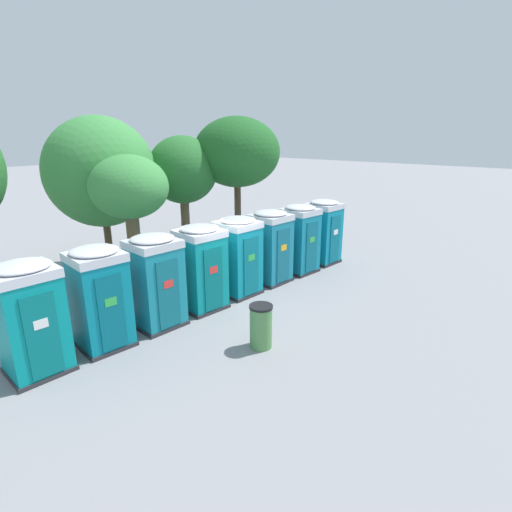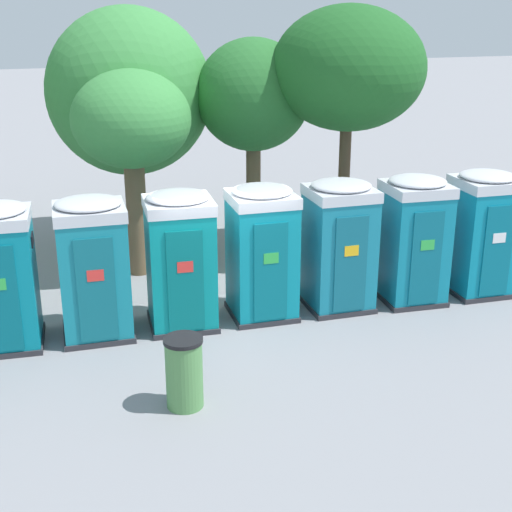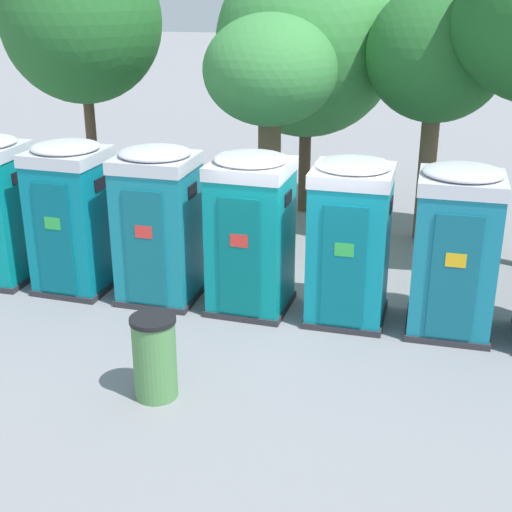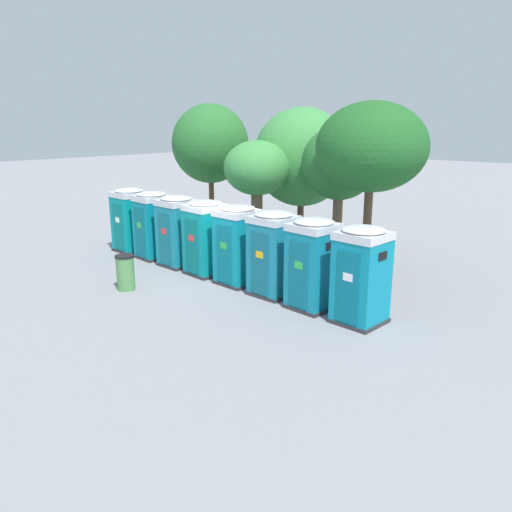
% 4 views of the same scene
% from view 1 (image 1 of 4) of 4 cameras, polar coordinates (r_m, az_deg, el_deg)
% --- Properties ---
extents(ground_plane, '(120.00, 120.00, 0.00)m').
position_cam_1_polar(ground_plane, '(12.88, -5.61, -5.97)').
color(ground_plane, gray).
extents(portapotty_0, '(1.30, 1.26, 2.54)m').
position_cam_1_polar(portapotty_0, '(9.84, -29.49, -7.74)').
color(portapotty_0, '#2D2D33').
rests_on(portapotty_0, ground).
extents(portapotty_1, '(1.29, 1.31, 2.54)m').
position_cam_1_polar(portapotty_1, '(10.31, -21.38, -5.52)').
color(portapotty_1, '#2D2D33').
rests_on(portapotty_1, ground).
extents(portapotty_2, '(1.31, 1.27, 2.54)m').
position_cam_1_polar(portapotty_2, '(10.97, -14.13, -3.46)').
color(portapotty_2, '#2D2D33').
rests_on(portapotty_2, ground).
extents(portapotty_3, '(1.33, 1.31, 2.54)m').
position_cam_1_polar(portapotty_3, '(11.79, -7.85, -1.60)').
color(portapotty_3, '#2D2D33').
rests_on(portapotty_3, ground).
extents(portapotty_4, '(1.27, 1.27, 2.54)m').
position_cam_1_polar(portapotty_4, '(12.77, -2.54, 0.03)').
color(portapotty_4, '#2D2D33').
rests_on(portapotty_4, ground).
extents(portapotty_5, '(1.28, 1.26, 2.54)m').
position_cam_1_polar(portapotty_5, '(13.83, 2.09, 1.40)').
color(portapotty_5, '#2D2D33').
rests_on(portapotty_5, ground).
extents(portapotty_6, '(1.29, 1.30, 2.54)m').
position_cam_1_polar(portapotty_6, '(14.94, 6.25, 2.51)').
color(portapotty_6, '#2D2D33').
rests_on(portapotty_6, ground).
extents(portapotty_7, '(1.27, 1.28, 2.54)m').
position_cam_1_polar(portapotty_7, '(16.16, 9.56, 3.50)').
color(portapotty_7, '#2D2D33').
rests_on(portapotty_7, ground).
extents(street_tree_0, '(3.89, 3.89, 5.65)m').
position_cam_1_polar(street_tree_0, '(15.66, -21.31, 11.07)').
color(street_tree_0, brown).
rests_on(street_tree_0, ground).
extents(street_tree_2, '(2.49, 2.49, 4.42)m').
position_cam_1_polar(street_tree_2, '(13.51, -17.64, 9.05)').
color(street_tree_2, brown).
rests_on(street_tree_2, ground).
extents(street_tree_3, '(2.65, 2.65, 4.96)m').
position_cam_1_polar(street_tree_3, '(15.98, -10.41, 11.85)').
color(street_tree_3, brown).
rests_on(street_tree_3, ground).
extents(street_tree_4, '(3.41, 3.41, 5.68)m').
position_cam_1_polar(street_tree_4, '(16.33, -2.73, 14.53)').
color(street_tree_4, brown).
rests_on(street_tree_4, ground).
extents(trash_can, '(0.58, 0.58, 1.10)m').
position_cam_1_polar(trash_can, '(9.85, 0.71, -9.99)').
color(trash_can, '#518C4C').
rests_on(trash_can, ground).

